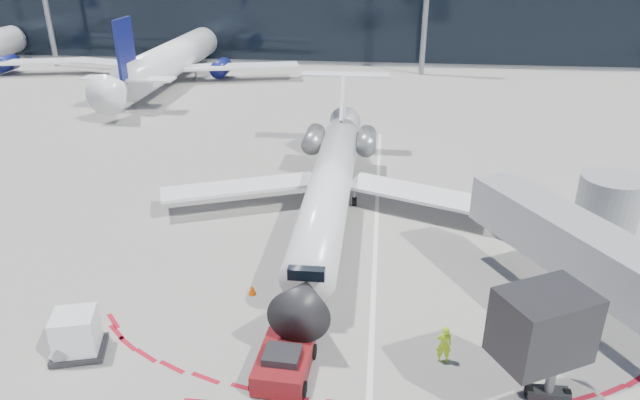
# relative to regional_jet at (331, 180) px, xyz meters

# --- Properties ---
(ground) EXTENTS (260.00, 260.00, 0.00)m
(ground) POSITION_rel_regional_jet_xyz_m (2.93, -5.44, -2.28)
(ground) COLOR slate
(ground) RESTS_ON ground
(apron_centerline) EXTENTS (0.25, 40.00, 0.01)m
(apron_centerline) POSITION_rel_regional_jet_xyz_m (2.93, -3.44, -2.27)
(apron_centerline) COLOR silver
(apron_centerline) RESTS_ON ground
(jet_bridge) EXTENTS (10.03, 15.20, 4.90)m
(jet_bridge) POSITION_rel_regional_jet_xyz_m (12.73, -8.46, 0.73)
(jet_bridge) COLOR #93979C
(jet_bridge) RESTS_ON ground
(regional_jet) EXTENTS (22.08, 27.23, 6.82)m
(regional_jet) POSITION_rel_regional_jet_xyz_m (0.00, 0.00, 0.00)
(regional_jet) COLOR white
(regional_jet) RESTS_ON ground
(pushback_tug) EXTENTS (2.34, 5.18, 1.33)m
(pushback_tug) POSITION_rel_regional_jet_xyz_m (-0.51, -15.07, -1.69)
(pushback_tug) COLOR #630E11
(pushback_tug) RESTS_ON ground
(ramp_worker) EXTENTS (0.65, 0.44, 1.74)m
(ramp_worker) POSITION_rel_regional_jet_xyz_m (5.88, -13.62, -1.41)
(ramp_worker) COLOR #C3FF1A
(ramp_worker) RESTS_ON ground
(uld_container) EXTENTS (2.53, 2.31, 1.99)m
(uld_container) POSITION_rel_regional_jet_xyz_m (-9.29, -14.79, -1.29)
(uld_container) COLOR black
(uld_container) RESTS_ON ground
(safety_cone_left) EXTENTS (0.40, 0.40, 0.56)m
(safety_cone_left) POSITION_rel_regional_jet_xyz_m (-3.01, -9.64, -2.00)
(safety_cone_left) COLOR #FF5B05
(safety_cone_left) RESTS_ON ground
(bg_airliner_1) EXTENTS (35.11, 37.18, 11.36)m
(bg_airliner_1) POSITION_rel_regional_jet_xyz_m (-22.39, 36.98, 3.40)
(bg_airliner_1) COLOR white
(bg_airliner_1) RESTS_ON ground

